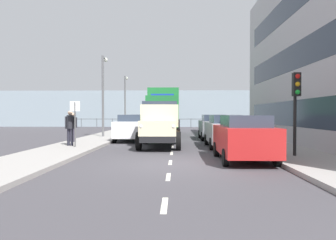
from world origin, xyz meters
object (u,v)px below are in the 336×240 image
at_px(car_white_oppositeside_0, 131,127).
at_px(pedestrian_couple_a, 70,125).
at_px(car_teal_oppositeside_1, 141,124).
at_px(pedestrian_strolling, 73,124).
at_px(truck_vintage_cream, 160,125).
at_px(lamp_post_far, 125,97).
at_px(car_red_kerbside_near, 244,137).
at_px(lamp_post_promenade, 103,88).
at_px(lorry_cargo_green, 164,110).
at_px(street_sign, 75,116).
at_px(car_silver_kerbside_1, 224,130).
at_px(car_grey_kerbside_2, 213,127).
at_px(traffic_light_near, 296,96).

xyz_separation_m(car_white_oppositeside_0, pedestrian_couple_a, (2.47, 4.45, 0.31)).
distance_m(car_teal_oppositeside_1, pedestrian_strolling, 8.68).
relative_size(truck_vintage_cream, car_white_oppositeside_0, 1.41).
height_order(truck_vintage_cream, lamp_post_far, lamp_post_far).
xyz_separation_m(car_red_kerbside_near, lamp_post_promenade, (7.84, -10.93, 2.77)).
distance_m(lorry_cargo_green, street_sign, 12.18).
distance_m(car_red_kerbside_near, street_sign, 8.34).
distance_m(car_white_oppositeside_0, lamp_post_promenade, 4.36).
bearing_deg(pedestrian_couple_a, street_sign, 128.36).
bearing_deg(car_silver_kerbside_1, street_sign, 10.45).
height_order(car_grey_kerbside_2, lamp_post_far, lamp_post_far).
distance_m(pedestrian_strolling, lamp_post_promenade, 5.30).
bearing_deg(car_silver_kerbside_1, car_white_oppositeside_0, -33.32).
bearing_deg(car_red_kerbside_near, truck_vintage_cream, -54.37).
bearing_deg(lamp_post_promenade, lorry_cargo_green, -135.74).
bearing_deg(car_red_kerbside_near, car_silver_kerbside_1, -90.00).
distance_m(car_silver_kerbside_1, lamp_post_far, 17.79).
relative_size(pedestrian_couple_a, lamp_post_promenade, 0.31).
relative_size(lorry_cargo_green, lamp_post_promenade, 1.41).
distance_m(truck_vintage_cream, car_grey_kerbside_2, 6.32).
bearing_deg(pedestrian_couple_a, lamp_post_promenade, -90.98).
distance_m(lorry_cargo_green, car_grey_kerbside_2, 6.27).
bearing_deg(lamp_post_far, truck_vintage_cream, 105.55).
xyz_separation_m(lorry_cargo_green, lamp_post_far, (4.22, -5.62, 1.43)).
relative_size(lorry_cargo_green, car_red_kerbside_near, 2.03).
height_order(car_teal_oppositeside_1, lamp_post_promenade, lamp_post_promenade).
height_order(car_red_kerbside_near, traffic_light_near, traffic_light_near).
bearing_deg(car_red_kerbside_near, street_sign, -25.09).
bearing_deg(pedestrian_couple_a, car_teal_oppositeside_1, -103.38).
height_order(lamp_post_far, street_sign, lamp_post_far).
xyz_separation_m(pedestrian_couple_a, pedestrian_strolling, (0.63, -2.26, -0.05)).
relative_size(car_red_kerbside_near, pedestrian_couple_a, 2.26).
height_order(car_red_kerbside_near, pedestrian_strolling, pedestrian_strolling).
xyz_separation_m(car_silver_kerbside_1, pedestrian_strolling, (8.58, -1.42, 0.26)).
bearing_deg(lamp_post_promenade, car_grey_kerbside_2, 173.70).
bearing_deg(lamp_post_promenade, truck_vintage_cream, 125.63).
relative_size(lamp_post_far, street_sign, 2.46).
bearing_deg(pedestrian_strolling, street_sign, 110.64).
height_order(car_white_oppositeside_0, traffic_light_near, traffic_light_near).
bearing_deg(car_red_kerbside_near, traffic_light_near, -170.11).
bearing_deg(traffic_light_near, lorry_cargo_green, -68.87).
xyz_separation_m(truck_vintage_cream, pedestrian_couple_a, (4.55, 0.68, 0.03)).
relative_size(lorry_cargo_green, car_teal_oppositeside_1, 2.08).
height_order(truck_vintage_cream, lamp_post_promenade, lamp_post_promenade).
bearing_deg(car_silver_kerbside_1, pedestrian_couple_a, 6.05).
bearing_deg(street_sign, car_red_kerbside_near, 154.91).
bearing_deg(car_grey_kerbside_2, car_red_kerbside_near, 90.00).
relative_size(car_grey_kerbside_2, lamp_post_far, 0.72).
bearing_deg(car_red_kerbside_near, pedestrian_strolling, -36.40).
relative_size(car_white_oppositeside_0, lamp_post_promenade, 0.69).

